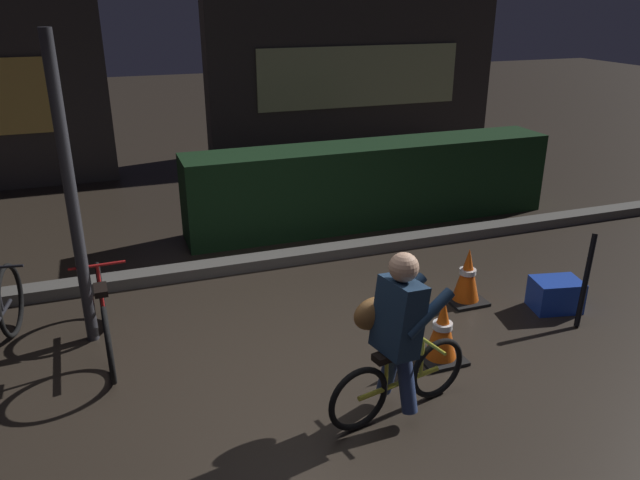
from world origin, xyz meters
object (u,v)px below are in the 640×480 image
blue_crate (556,295)px  parked_bike_center_left (105,317)px  street_post (71,198)px  cyclist (397,335)px  traffic_cone_far (467,276)px  traffic_cone_near (442,331)px  closed_umbrella (586,280)px

blue_crate → parked_bike_center_left: bearing=170.8°
street_post → cyclist: bearing=-41.4°
blue_crate → traffic_cone_far: bearing=149.9°
traffic_cone_near → traffic_cone_far: traffic_cone_far is taller
street_post → traffic_cone_near: size_ratio=4.74×
cyclist → street_post: bearing=126.6°
cyclist → blue_crate: bearing=10.6°
street_post → cyclist: size_ratio=2.07×
street_post → cyclist: street_post is taller
parked_bike_center_left → traffic_cone_near: parked_bike_center_left is taller
traffic_cone_near → street_post: bearing=154.2°
traffic_cone_near → traffic_cone_far: 1.11m
cyclist → traffic_cone_near: bearing=24.1°
traffic_cone_near → cyclist: (-0.67, -0.49, 0.37)m
cyclist → closed_umbrella: (2.21, 0.64, -0.23)m
street_post → blue_crate: 4.40m
street_post → parked_bike_center_left: size_ratio=1.72×
traffic_cone_far → cyclist: 1.96m
parked_bike_center_left → traffic_cone_near: bearing=-114.3°
blue_crate → closed_umbrella: (0.08, -0.25, 0.25)m
parked_bike_center_left → cyclist: size_ratio=1.21×
cyclist → closed_umbrella: 2.32m
blue_crate → closed_umbrella: size_ratio=0.52×
street_post → parked_bike_center_left: street_post is taller
parked_bike_center_left → blue_crate: parked_bike_center_left is taller
street_post → blue_crate: bearing=-12.2°
traffic_cone_near → cyclist: 0.90m
parked_bike_center_left → blue_crate: 4.09m
street_post → cyclist: (2.02, -1.79, -0.66)m
traffic_cone_near → blue_crate: bearing=15.3°
traffic_cone_far → closed_umbrella: 1.05m
parked_bike_center_left → traffic_cone_far: (3.31, -0.24, -0.05)m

